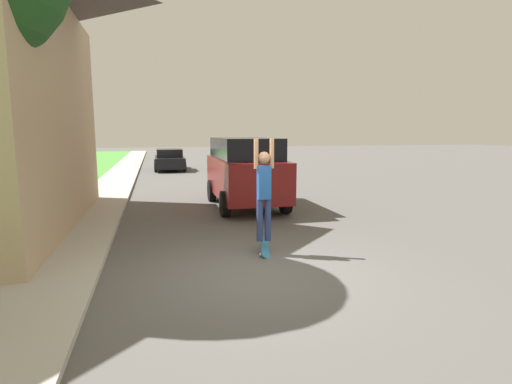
{
  "coord_description": "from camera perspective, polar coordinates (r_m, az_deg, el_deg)",
  "views": [
    {
      "loc": [
        -1.71,
        -6.51,
        2.47
      ],
      "look_at": [
        0.62,
        2.65,
        1.04
      ],
      "focal_mm": 28.0,
      "sensor_mm": 36.0,
      "label": 1
    }
  ],
  "objects": [
    {
      "name": "suv_parked",
      "position": [
        13.17,
        -1.56,
        3.16
      ],
      "size": [
        2.1,
        4.47,
        2.28
      ],
      "color": "maroon",
      "rests_on": "ground_plane"
    },
    {
      "name": "skateboard",
      "position": [
        8.26,
        1.27,
        -7.97
      ],
      "size": [
        0.33,
        0.72,
        0.37
      ],
      "color": "#236B99",
      "rests_on": "ground_plane"
    },
    {
      "name": "skateboarder",
      "position": [
        7.92,
        1.14,
        0.52
      ],
      "size": [
        0.41,
        0.24,
        2.05
      ],
      "color": "navy",
      "rests_on": "ground_plane"
    },
    {
      "name": "ground_plane",
      "position": [
        7.17,
        0.42,
        -11.59
      ],
      "size": [
        120.0,
        120.0,
        0.0
      ],
      "primitive_type": "plane",
      "color": "#54514F"
    },
    {
      "name": "car_down_street",
      "position": [
        26.71,
        -12.27,
        4.53
      ],
      "size": [
        1.95,
        4.3,
        1.38
      ],
      "color": "black",
      "rests_on": "ground_plane"
    },
    {
      "name": "sidewalk",
      "position": [
        12.88,
        -22.47,
        -2.91
      ],
      "size": [
        1.8,
        80.0,
        0.1
      ],
      "color": "#ADA89E",
      "rests_on": "ground_plane"
    }
  ]
}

